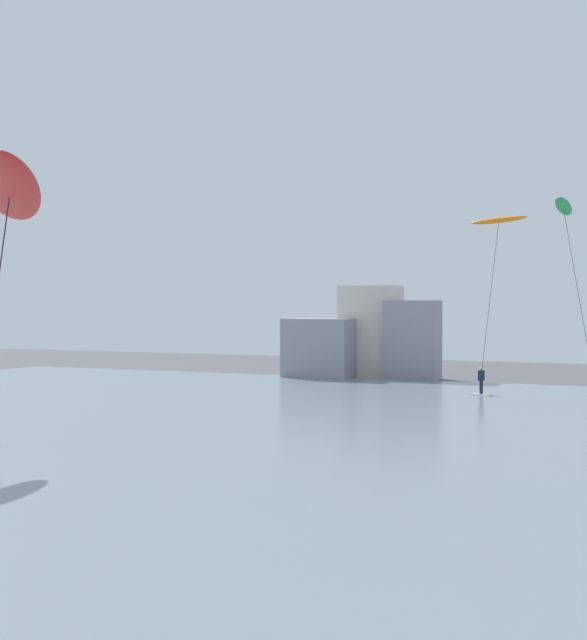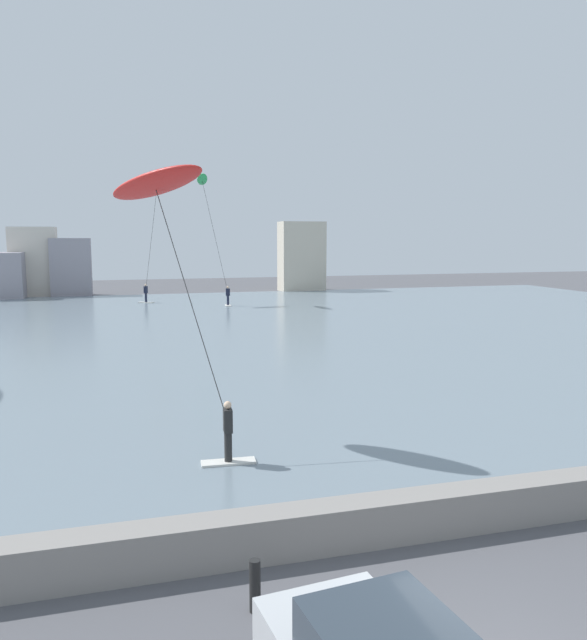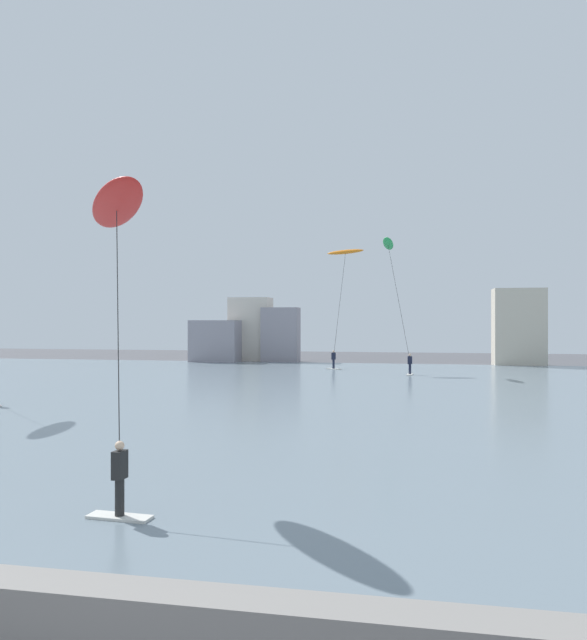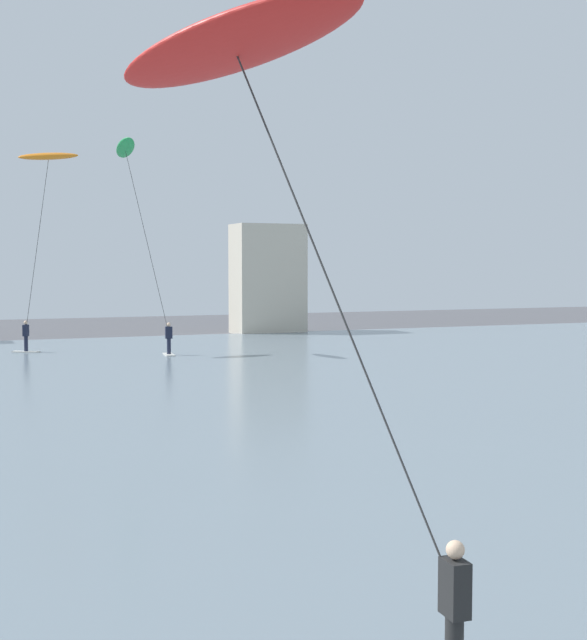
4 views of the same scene
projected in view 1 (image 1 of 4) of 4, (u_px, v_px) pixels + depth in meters
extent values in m
cube|color=slate|center=(460.00, 447.00, 30.88)|extent=(84.00, 52.00, 0.10)
cube|color=gray|center=(321.00, 348.00, 61.14)|extent=(4.94, 3.56, 4.36)
cube|color=beige|center=(370.00, 331.00, 62.06)|extent=(4.34, 2.75, 6.78)
cube|color=gray|center=(413.00, 340.00, 59.79)|extent=(3.82, 2.18, 5.68)
cube|color=silver|center=(481.00, 394.00, 48.47)|extent=(1.42, 1.10, 0.06)
cylinder|color=#191E33|center=(481.00, 387.00, 48.46)|extent=(0.20, 0.20, 0.78)
cube|color=#191E33|center=(481.00, 375.00, 48.45)|extent=(0.36, 0.40, 0.60)
sphere|color=beige|center=(481.00, 368.00, 48.44)|extent=(0.20, 0.20, 0.20)
cylinder|color=#333333|center=(490.00, 301.00, 47.62)|extent=(1.19, 1.17, 8.80)
ellipsoid|color=orange|center=(499.00, 220.00, 46.79)|extent=(3.23, 1.52, 0.74)
ellipsoid|color=red|center=(9.00, 188.00, 14.54)|extent=(3.04, 3.35, 1.31)
cylinder|color=#333333|center=(579.00, 296.00, 43.00)|extent=(1.76, 1.76, 9.24)
ellipsoid|color=green|center=(564.00, 206.00, 44.05)|extent=(0.98, 2.68, 1.16)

